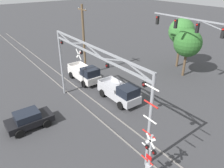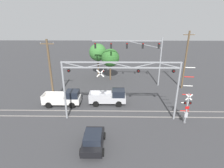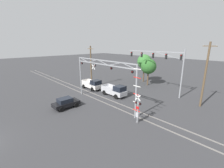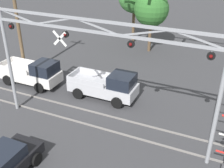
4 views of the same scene
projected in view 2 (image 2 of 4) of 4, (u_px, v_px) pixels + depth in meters
name	position (u px, v px, depth m)	size (l,w,h in m)	color
rail_track_near	(120.00, 117.00, 21.34)	(80.00, 0.08, 0.10)	gray
rail_track_far	(120.00, 111.00, 22.69)	(80.00, 0.08, 0.10)	gray
crossing_gantry	(121.00, 79.00, 19.35)	(13.08, 0.27, 6.99)	gray
crossing_signal_mast	(187.00, 107.00, 19.48)	(1.28, 0.35, 6.64)	gray
traffic_signal_span	(142.00, 52.00, 29.75)	(11.84, 0.39, 8.48)	gray
pickup_truck_lead	(110.00, 97.00, 24.43)	(5.06, 2.17, 2.14)	#B7B7BC
pickup_truck_following	(64.00, 98.00, 24.07)	(5.07, 2.17, 2.14)	silver
sedan_waiting	(93.00, 140.00, 16.08)	(2.10, 3.83, 1.54)	black
utility_pole_left	(50.00, 71.00, 23.93)	(1.80, 0.28, 8.87)	brown
utility_pole_right	(185.00, 60.00, 28.77)	(1.80, 0.28, 9.60)	brown
background_tree_beyond_span	(110.00, 58.00, 33.35)	(3.45, 3.45, 6.10)	brown
background_tree_far_left_verge	(98.00, 52.00, 35.00)	(3.47, 3.47, 6.81)	brown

